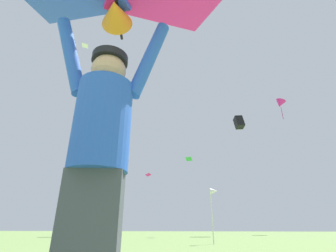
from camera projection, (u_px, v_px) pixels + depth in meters
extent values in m
cylinder|color=blue|center=(102.00, 126.00, 1.45)|extent=(0.42, 0.42, 0.56)
sphere|color=tan|center=(109.00, 72.00, 1.61)|extent=(0.23, 0.23, 0.23)
cylinder|color=black|center=(110.00, 60.00, 1.65)|extent=(0.30, 0.30, 0.05)
cylinder|color=blue|center=(149.00, 59.00, 1.67)|extent=(0.29, 0.17, 0.62)
cylinder|color=blue|center=(71.00, 55.00, 1.64)|extent=(0.29, 0.17, 0.62)
cylinder|color=black|center=(117.00, 3.00, 1.86)|extent=(0.24, 0.73, 0.02)
cone|color=orange|center=(116.00, 13.00, 1.82)|extent=(0.29, 0.26, 0.24)
cube|color=black|center=(239.00, 122.00, 25.68)|extent=(1.16, 1.23, 1.49)
pyramid|color=#DB2393|center=(148.00, 175.00, 37.57)|extent=(1.01, 1.01, 0.35)
cone|color=#DB2393|center=(280.00, 104.00, 35.20)|extent=(1.86, 1.73, 1.69)
cylinder|color=#991867|center=(282.00, 113.00, 34.61)|extent=(0.06, 0.06, 1.95)
cube|color=orange|center=(102.00, 171.00, 20.66)|extent=(1.26, 1.38, 1.48)
pyramid|color=green|center=(189.00, 159.00, 20.13)|extent=(0.69, 0.64, 0.36)
pyramid|color=white|center=(85.00, 45.00, 25.13)|extent=(0.81, 0.82, 0.21)
cylinder|color=silver|center=(212.00, 215.00, 9.36)|extent=(0.04, 0.04, 2.04)
cone|color=white|center=(214.00, 191.00, 9.68)|extent=(0.28, 0.24, 0.24)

